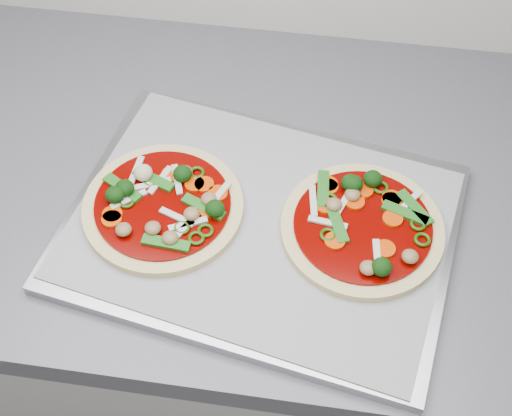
# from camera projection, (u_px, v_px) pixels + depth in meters

# --- Properties ---
(base_cabinet) EXTENTS (3.60, 0.60, 0.86)m
(base_cabinet) POSITION_uv_depth(u_px,v_px,m) (310.00, 345.00, 1.31)
(base_cabinet) COLOR silver
(base_cabinet) RESTS_ON ground
(countertop) EXTENTS (3.60, 0.60, 0.04)m
(countertop) POSITION_uv_depth(u_px,v_px,m) (330.00, 195.00, 0.95)
(countertop) COLOR #5A5A61
(countertop) RESTS_ON base_cabinet
(baking_tray) EXTENTS (0.52, 0.42, 0.02)m
(baking_tray) POSITION_uv_depth(u_px,v_px,m) (260.00, 227.00, 0.89)
(baking_tray) COLOR gray
(baking_tray) RESTS_ON countertop
(parchment) EXTENTS (0.50, 0.41, 0.00)m
(parchment) POSITION_uv_depth(u_px,v_px,m) (260.00, 223.00, 0.88)
(parchment) COLOR gray
(parchment) RESTS_ON baking_tray
(pizza_left) EXTENTS (0.25, 0.25, 0.03)m
(pizza_left) POSITION_uv_depth(u_px,v_px,m) (163.00, 205.00, 0.88)
(pizza_left) COLOR #D9B977
(pizza_left) RESTS_ON parchment
(pizza_right) EXTENTS (0.24, 0.24, 0.03)m
(pizza_right) POSITION_uv_depth(u_px,v_px,m) (363.00, 225.00, 0.87)
(pizza_right) COLOR #D9B977
(pizza_right) RESTS_ON parchment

